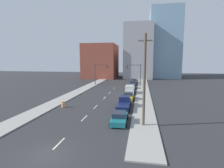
# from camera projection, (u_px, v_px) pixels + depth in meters

# --- Properties ---
(ground_plane) EXTENTS (200.00, 200.00, 0.00)m
(ground_plane) POSITION_uv_depth(u_px,v_px,m) (48.00, 155.00, 14.55)
(ground_plane) COLOR #2D2D30
(sidewalk_left) EXTENTS (3.20, 93.86, 0.14)m
(sidewalk_left) POSITION_uv_depth(u_px,v_px,m) (97.00, 82.00, 61.71)
(sidewalk_left) COLOR #9E9B93
(sidewalk_left) RESTS_ON ground
(sidewalk_right) EXTENTS (3.20, 93.86, 0.14)m
(sidewalk_right) POSITION_uv_depth(u_px,v_px,m) (143.00, 83.00, 59.05)
(sidewalk_right) COLOR #9E9B93
(sidewalk_right) RESTS_ON ground
(lane_stripe_at_2m) EXTENTS (0.16, 2.40, 0.01)m
(lane_stripe_at_2m) POSITION_uv_depth(u_px,v_px,m) (59.00, 143.00, 16.50)
(lane_stripe_at_2m) COLOR beige
(lane_stripe_at_2m) RESTS_ON ground
(lane_stripe_at_9m) EXTENTS (0.16, 2.40, 0.01)m
(lane_stripe_at_9m) POSITION_uv_depth(u_px,v_px,m) (84.00, 118.00, 23.71)
(lane_stripe_at_9m) COLOR beige
(lane_stripe_at_9m) RESTS_ON ground
(lane_stripe_at_15m) EXTENTS (0.16, 2.40, 0.01)m
(lane_stripe_at_15m) POSITION_uv_depth(u_px,v_px,m) (95.00, 107.00, 29.39)
(lane_stripe_at_15m) COLOR beige
(lane_stripe_at_15m) RESTS_ON ground
(lane_stripe_at_23m) EXTENTS (0.16, 2.40, 0.01)m
(lane_stripe_at_23m) POSITION_uv_depth(u_px,v_px,m) (105.00, 98.00, 36.55)
(lane_stripe_at_23m) COLOR beige
(lane_stripe_at_23m) RESTS_ON ground
(lane_stripe_at_28m) EXTENTS (0.16, 2.40, 0.01)m
(lane_stripe_at_28m) POSITION_uv_depth(u_px,v_px,m) (110.00, 93.00, 42.18)
(lane_stripe_at_28m) COLOR beige
(lane_stripe_at_28m) RESTS_ON ground
(lane_stripe_at_36m) EXTENTS (0.16, 2.40, 0.01)m
(lane_stripe_at_36m) POSITION_uv_depth(u_px,v_px,m) (114.00, 88.00, 49.27)
(lane_stripe_at_36m) COLOR beige
(lane_stripe_at_36m) RESTS_ON ground
(building_brick_left) EXTENTS (14.00, 16.00, 14.71)m
(building_brick_left) POSITION_uv_depth(u_px,v_px,m) (101.00, 61.00, 78.45)
(building_brick_left) COLOR brown
(building_brick_left) RESTS_ON ground
(building_office_center) EXTENTS (12.00, 20.00, 23.03)m
(building_office_center) POSITION_uv_depth(u_px,v_px,m) (139.00, 52.00, 79.03)
(building_office_center) COLOR #99999E
(building_office_center) RESTS_ON ground
(building_glass_right) EXTENTS (13.00, 20.00, 30.11)m
(building_glass_right) POSITION_uv_depth(u_px,v_px,m) (164.00, 44.00, 80.57)
(building_glass_right) COLOR #7A9EB7
(building_glass_right) RESTS_ON ground
(traffic_signal_left) EXTENTS (4.30, 0.35, 6.78)m
(traffic_signal_left) POSITION_uv_depth(u_px,v_px,m) (99.00, 71.00, 55.03)
(traffic_signal_left) COLOR #38383D
(traffic_signal_left) RESTS_ON ground
(traffic_signal_right) EXTENTS (4.30, 0.35, 6.78)m
(traffic_signal_right) POSITION_uv_depth(u_px,v_px,m) (137.00, 72.00, 53.04)
(traffic_signal_right) COLOR #38383D
(traffic_signal_right) RESTS_ON ground
(utility_pole_right_near) EXTENTS (1.60, 0.32, 10.79)m
(utility_pole_right_near) POSITION_uv_depth(u_px,v_px,m) (144.00, 80.00, 20.11)
(utility_pole_right_near) COLOR brown
(utility_pole_right_near) RESTS_ON ground
(traffic_barrel) EXTENTS (0.56, 0.56, 0.95)m
(traffic_barrel) POSITION_uv_depth(u_px,v_px,m) (63.00, 105.00, 29.08)
(traffic_barrel) COLOR orange
(traffic_barrel) RESTS_ON ground
(sedan_teal) EXTENTS (2.21, 4.48, 1.37)m
(sedan_teal) POSITION_uv_depth(u_px,v_px,m) (119.00, 118.00, 21.93)
(sedan_teal) COLOR #196B75
(sedan_teal) RESTS_ON ground
(pickup_truck_navy) EXTENTS (2.21, 6.39, 1.86)m
(pickup_truck_navy) POSITION_uv_depth(u_px,v_px,m) (124.00, 103.00, 28.64)
(pickup_truck_navy) COLOR #141E47
(pickup_truck_navy) RESTS_ON ground
(sedan_yellow) EXTENTS (2.19, 4.22, 1.46)m
(sedan_yellow) POSITION_uv_depth(u_px,v_px,m) (129.00, 96.00, 34.68)
(sedan_yellow) COLOR gold
(sedan_yellow) RESTS_ON ground
(box_truck_silver) EXTENTS (2.56, 5.58, 1.90)m
(box_truck_silver) POSITION_uv_depth(u_px,v_px,m) (130.00, 90.00, 41.34)
(box_truck_silver) COLOR #B2B2BC
(box_truck_silver) RESTS_ON ground
(sedan_white) EXTENTS (2.14, 4.76, 1.40)m
(sedan_white) POSITION_uv_depth(u_px,v_px,m) (132.00, 86.00, 48.33)
(sedan_white) COLOR silver
(sedan_white) RESTS_ON ground
(sedan_blue) EXTENTS (2.10, 4.36, 1.44)m
(sedan_blue) POSITION_uv_depth(u_px,v_px,m) (133.00, 83.00, 54.44)
(sedan_blue) COLOR navy
(sedan_blue) RESTS_ON ground
(sedan_brown) EXTENTS (2.15, 4.50, 1.52)m
(sedan_brown) POSITION_uv_depth(u_px,v_px,m) (134.00, 81.00, 59.53)
(sedan_brown) COLOR brown
(sedan_brown) RESTS_ON ground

